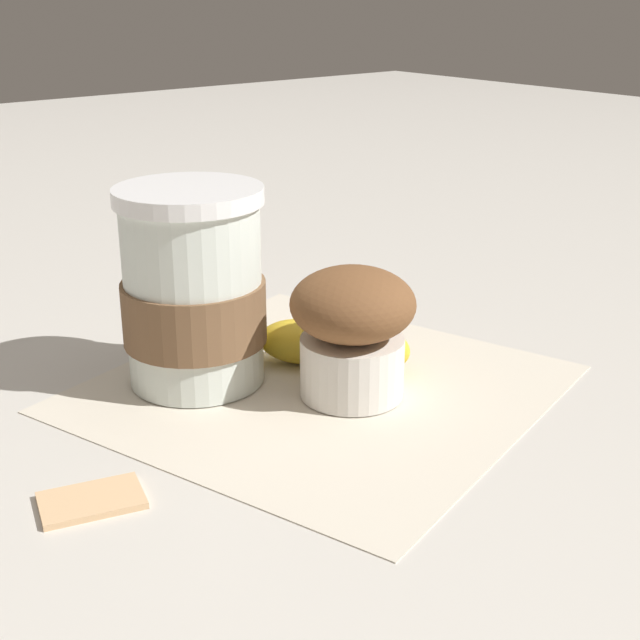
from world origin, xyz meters
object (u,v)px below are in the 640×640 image
Objects in this scene: sugar_packet at (91,497)px; banana at (301,344)px; coffee_cup at (193,292)px; muffin at (352,328)px.

banana is at bearing 19.66° from sugar_packet.
coffee_cup is at bearing 37.48° from sugar_packet.
coffee_cup is 1.03× the size of banana.
muffin is 0.67× the size of banana.
muffin is at bearing -52.00° from coffee_cup.
muffin reaches higher than banana.
muffin is 1.63× the size of sugar_packet.
banana is at bearing 86.81° from muffin.
banana is at bearing -20.89° from coffee_cup.
coffee_cup is at bearing 159.11° from banana.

